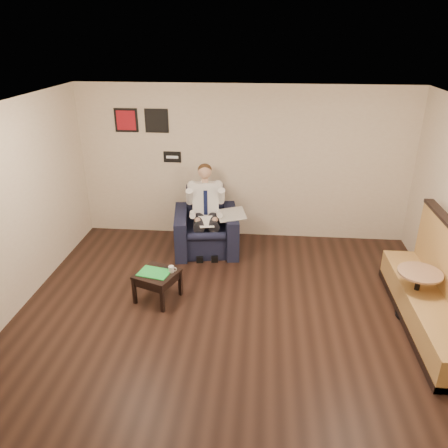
# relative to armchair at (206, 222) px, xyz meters

# --- Properties ---
(ground) EXTENTS (6.00, 6.00, 0.00)m
(ground) POSITION_rel_armchair_xyz_m (0.61, -2.30, -0.53)
(ground) COLOR black
(ground) RESTS_ON ground
(wall_back) EXTENTS (6.00, 0.02, 2.80)m
(wall_back) POSITION_rel_armchair_xyz_m (0.61, 0.70, 0.87)
(wall_back) COLOR #EFDFC4
(wall_back) RESTS_ON ground
(ceiling) EXTENTS (6.00, 6.00, 0.02)m
(ceiling) POSITION_rel_armchair_xyz_m (0.61, -2.30, 2.27)
(ceiling) COLOR white
(ceiling) RESTS_ON wall_back
(seating_sign) EXTENTS (0.32, 0.02, 0.20)m
(seating_sign) POSITION_rel_armchair_xyz_m (-0.69, 0.68, 0.97)
(seating_sign) COLOR black
(seating_sign) RESTS_ON wall_back
(art_print_left) EXTENTS (0.42, 0.03, 0.42)m
(art_print_left) POSITION_rel_armchair_xyz_m (-1.49, 0.68, 1.62)
(art_print_left) COLOR #AB1520
(art_print_left) RESTS_ON wall_back
(art_print_right) EXTENTS (0.42, 0.03, 0.42)m
(art_print_right) POSITION_rel_armchair_xyz_m (-0.94, 0.68, 1.62)
(art_print_right) COLOR black
(art_print_right) RESTS_ON wall_back
(armchair) EXTENTS (1.24, 1.24, 1.05)m
(armchair) POSITION_rel_armchair_xyz_m (0.00, 0.00, 0.00)
(armchair) COLOR black
(armchair) RESTS_ON ground
(seated_man) EXTENTS (0.84, 1.12, 1.44)m
(seated_man) POSITION_rel_armchair_xyz_m (0.02, -0.14, 0.19)
(seated_man) COLOR white
(seated_man) RESTS_ON armchair
(lap_papers) EXTENTS (0.31, 0.39, 0.01)m
(lap_papers) POSITION_rel_armchair_xyz_m (0.04, -0.25, 0.12)
(lap_papers) COLOR white
(lap_papers) RESTS_ON seated_man
(newspaper) EXTENTS (0.57, 0.65, 0.01)m
(newspaper) POSITION_rel_armchair_xyz_m (0.45, -0.05, 0.19)
(newspaper) COLOR silver
(newspaper) RESTS_ON armchair
(side_table) EXTENTS (0.69, 0.69, 0.44)m
(side_table) POSITION_rel_armchair_xyz_m (-0.50, -1.65, -0.31)
(side_table) COLOR black
(side_table) RESTS_ON ground
(green_folder) EXTENTS (0.50, 0.40, 0.01)m
(green_folder) POSITION_rel_armchair_xyz_m (-0.53, -1.66, -0.08)
(green_folder) COLOR green
(green_folder) RESTS_ON side_table
(coffee_mug) EXTENTS (0.10, 0.10, 0.09)m
(coffee_mug) POSITION_rel_armchair_xyz_m (-0.29, -1.60, -0.04)
(coffee_mug) COLOR white
(coffee_mug) RESTS_ON side_table
(smartphone) EXTENTS (0.15, 0.13, 0.01)m
(smartphone) POSITION_rel_armchair_xyz_m (-0.40, -1.52, -0.08)
(smartphone) COLOR black
(smartphone) RESTS_ON side_table
(banquette) EXTENTS (0.61, 2.55, 1.30)m
(banquette) POSITION_rel_armchair_xyz_m (3.20, -1.91, 0.13)
(banquette) COLOR #B08444
(banquette) RESTS_ON ground
(cafe_table) EXTENTS (0.59, 0.59, 0.71)m
(cafe_table) POSITION_rel_armchair_xyz_m (3.08, -1.76, -0.17)
(cafe_table) COLOR #A07656
(cafe_table) RESTS_ON ground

